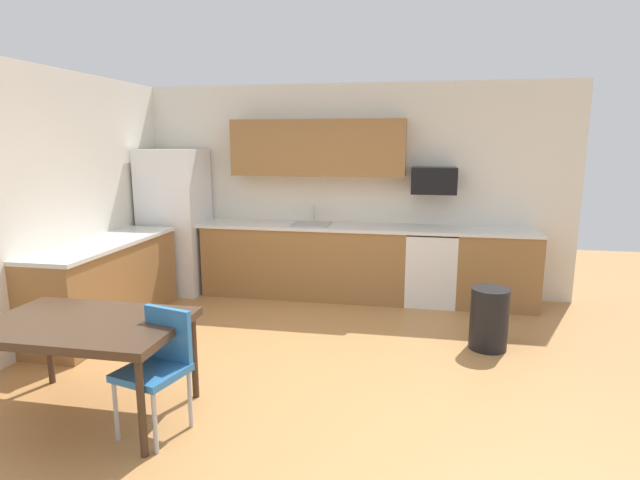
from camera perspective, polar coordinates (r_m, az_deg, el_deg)
ground_plane at (r=4.50m, az=-2.45°, el=-15.08°), size 12.00×12.00×0.00m
wall_back at (r=6.67m, az=2.64°, el=5.62°), size 5.80×0.10×2.70m
wall_left at (r=5.35m, az=-31.44°, el=2.67°), size 0.10×5.80×2.70m
cabinet_run_back at (r=6.56m, az=-1.78°, el=-2.44°), size 2.60×0.60×0.90m
cabinet_run_back_right at (r=6.49m, az=19.20°, el=-3.21°), size 0.95×0.60×0.90m
cabinet_run_left at (r=5.93m, az=-22.89°, el=-4.80°), size 0.60×2.00×0.90m
countertop_back at (r=6.39m, az=2.17°, el=1.49°), size 4.80×0.64×0.04m
countertop_left at (r=5.82m, az=-23.23°, el=-0.34°), size 0.64×2.00×0.04m
upper_cabinets_back at (r=6.48m, az=-0.26°, el=10.34°), size 2.20×0.34×0.70m
refrigerator at (r=6.97m, az=-15.97°, el=2.05°), size 0.76×0.70×1.88m
oven_range at (r=6.42m, az=12.31°, el=-2.96°), size 0.60×0.60×0.91m
microwave at (r=6.35m, az=12.68°, el=6.56°), size 0.54×0.36×0.32m
sink_basin at (r=6.46m, az=-0.99°, el=1.24°), size 0.48×0.40×0.14m
sink_faucet at (r=6.60m, az=-0.68°, el=2.87°), size 0.02×0.02×0.24m
dining_table at (r=4.03m, az=-24.98°, el=-9.06°), size 1.40×0.90×0.73m
chair_near_table at (r=3.72m, az=-17.73°, el=-12.84°), size 0.49×0.49×0.85m
trash_bin at (r=5.19m, az=18.50°, el=-8.41°), size 0.36×0.36×0.60m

